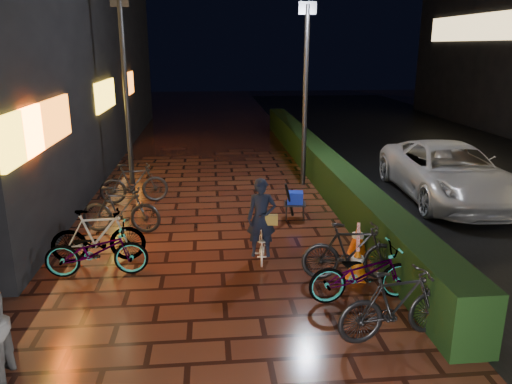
{
  "coord_description": "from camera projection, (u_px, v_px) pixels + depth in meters",
  "views": [
    {
      "loc": [
        -0.18,
        -7.5,
        4.12
      ],
      "look_at": [
        0.78,
        2.71,
        1.1
      ],
      "focal_mm": 35.0,
      "sensor_mm": 36.0,
      "label": 1
    }
  ],
  "objects": [
    {
      "name": "ground",
      "position": [
        225.0,
        302.0,
        8.34
      ],
      "size": [
        80.0,
        80.0,
        0.0
      ],
      "primitive_type": "plane",
      "color": "#381911",
      "rests_on": "ground"
    },
    {
      "name": "cart_assembly",
      "position": [
        295.0,
        199.0,
        12.2
      ],
      "size": [
        0.61,
        0.54,
        0.98
      ],
      "color": "black",
      "rests_on": "ground"
    },
    {
      "name": "hedge",
      "position": [
        318.0,
        162.0,
        16.14
      ],
      "size": [
        0.7,
        20.0,
        1.0
      ],
      "primitive_type": "cube",
      "color": "black",
      "rests_on": "ground"
    },
    {
      "name": "parked_bikes_storefront",
      "position": [
        114.0,
        217.0,
        10.84
      ],
      "size": [
        2.03,
        5.23,
        1.09
      ],
      "color": "black",
      "rests_on": "ground"
    },
    {
      "name": "parked_bikes_hedge",
      "position": [
        368.0,
        274.0,
        8.15
      ],
      "size": [
        2.02,
        2.69,
        1.09
      ],
      "color": "black",
      "rests_on": "ground"
    },
    {
      "name": "van",
      "position": [
        449.0,
        172.0,
        13.73
      ],
      "size": [
        2.81,
        5.61,
        1.52
      ],
      "primitive_type": "imported",
      "rotation": [
        0.0,
        0.0,
        -0.05
      ],
      "color": "silver",
      "rests_on": "ground"
    },
    {
      "name": "lamp_post_sf",
      "position": [
        125.0,
        84.0,
        14.6
      ],
      "size": [
        0.53,
        0.15,
        5.53
      ],
      "color": "black",
      "rests_on": "ground"
    },
    {
      "name": "cyclist",
      "position": [
        262.0,
        230.0,
        9.83
      ],
      "size": [
        0.62,
        1.2,
        1.68
      ],
      "color": "white",
      "rests_on": "ground"
    },
    {
      "name": "lamp_post_hedge",
      "position": [
        305.0,
        88.0,
        14.57
      ],
      "size": [
        0.51,
        0.15,
        5.31
      ],
      "color": "black",
      "rests_on": "ground"
    },
    {
      "name": "traffic_barrier",
      "position": [
        357.0,
        250.0,
        9.65
      ],
      "size": [
        0.78,
        1.57,
        0.64
      ],
      "color": "orange",
      "rests_on": "ground"
    }
  ]
}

